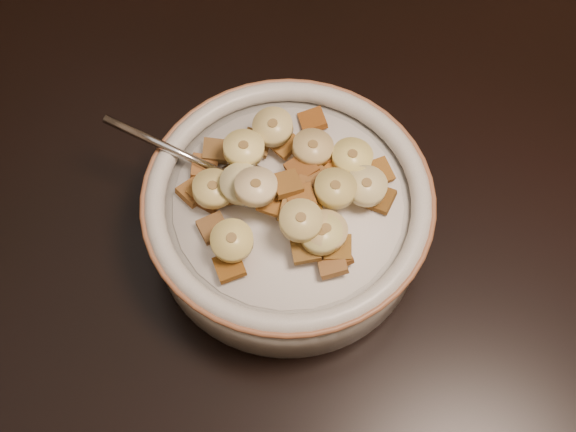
% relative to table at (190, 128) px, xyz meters
% --- Properties ---
extents(floor, '(4.00, 4.50, 0.10)m').
position_rel_table_xyz_m(floor, '(0.00, 0.00, -0.78)').
color(floor, '#422816').
rests_on(floor, ground).
extents(table, '(1.42, 0.93, 0.04)m').
position_rel_table_xyz_m(table, '(0.00, 0.00, 0.00)').
color(table, black).
rests_on(table, floor).
extents(cereal_bowl, '(0.21, 0.21, 0.05)m').
position_rel_table_xyz_m(cereal_bowl, '(0.12, -0.08, 0.05)').
color(cereal_bowl, silver).
rests_on(cereal_bowl, table).
extents(milk, '(0.18, 0.18, 0.00)m').
position_rel_table_xyz_m(milk, '(0.12, -0.08, 0.07)').
color(milk, white).
rests_on(milk, cereal_bowl).
extents(spoon, '(0.05, 0.04, 0.01)m').
position_rel_table_xyz_m(spoon, '(0.09, -0.08, 0.08)').
color(spoon, silver).
rests_on(spoon, cereal_bowl).
extents(cereal_square_0, '(0.03, 0.03, 0.01)m').
position_rel_table_xyz_m(cereal_square_0, '(0.14, -0.07, 0.09)').
color(cereal_square_0, brown).
rests_on(cereal_square_0, milk).
extents(cereal_square_1, '(0.03, 0.03, 0.01)m').
position_rel_table_xyz_m(cereal_square_1, '(0.17, -0.12, 0.08)').
color(cereal_square_1, brown).
rests_on(cereal_square_1, milk).
extents(cereal_square_2, '(0.03, 0.03, 0.01)m').
position_rel_table_xyz_m(cereal_square_2, '(0.18, -0.04, 0.08)').
color(cereal_square_2, brown).
rests_on(cereal_square_2, milk).
extents(cereal_square_3, '(0.03, 0.03, 0.01)m').
position_rel_table_xyz_m(cereal_square_3, '(0.15, -0.05, 0.09)').
color(cereal_square_3, '#93501D').
rests_on(cereal_square_3, milk).
extents(cereal_square_4, '(0.03, 0.03, 0.01)m').
position_rel_table_xyz_m(cereal_square_4, '(0.12, -0.01, 0.08)').
color(cereal_square_4, brown).
rests_on(cereal_square_4, milk).
extents(cereal_square_5, '(0.03, 0.03, 0.01)m').
position_rel_table_xyz_m(cereal_square_5, '(0.14, -0.09, 0.09)').
color(cereal_square_5, brown).
rests_on(cereal_square_5, milk).
extents(cereal_square_6, '(0.03, 0.03, 0.01)m').
position_rel_table_xyz_m(cereal_square_6, '(0.13, -0.09, 0.10)').
color(cereal_square_6, '#935D23').
rests_on(cereal_square_6, milk).
extents(cereal_square_7, '(0.03, 0.03, 0.01)m').
position_rel_table_xyz_m(cereal_square_7, '(0.12, -0.09, 0.10)').
color(cereal_square_7, brown).
rests_on(cereal_square_7, milk).
extents(cereal_square_8, '(0.03, 0.03, 0.01)m').
position_rel_table_xyz_m(cereal_square_8, '(0.13, -0.05, 0.09)').
color(cereal_square_8, '#653110').
rests_on(cereal_square_8, milk).
extents(cereal_square_9, '(0.03, 0.03, 0.01)m').
position_rel_table_xyz_m(cereal_square_9, '(0.15, -0.10, 0.09)').
color(cereal_square_9, brown).
rests_on(cereal_square_9, milk).
extents(cereal_square_10, '(0.03, 0.03, 0.01)m').
position_rel_table_xyz_m(cereal_square_10, '(0.10, -0.04, 0.08)').
color(cereal_square_10, olive).
rests_on(cereal_square_10, milk).
extents(cereal_square_11, '(0.02, 0.02, 0.01)m').
position_rel_table_xyz_m(cereal_square_11, '(0.13, -0.10, 0.09)').
color(cereal_square_11, olive).
rests_on(cereal_square_11, milk).
extents(cereal_square_12, '(0.02, 0.02, 0.01)m').
position_rel_table_xyz_m(cereal_square_12, '(0.07, -0.10, 0.08)').
color(cereal_square_12, brown).
rests_on(cereal_square_12, milk).
extents(cereal_square_13, '(0.03, 0.02, 0.01)m').
position_rel_table_xyz_m(cereal_square_13, '(0.17, -0.11, 0.08)').
color(cereal_square_13, olive).
rests_on(cereal_square_13, milk).
extents(cereal_square_14, '(0.03, 0.03, 0.01)m').
position_rel_table_xyz_m(cereal_square_14, '(0.13, -0.06, 0.09)').
color(cereal_square_14, brown).
rests_on(cereal_square_14, milk).
extents(cereal_square_15, '(0.02, 0.02, 0.01)m').
position_rel_table_xyz_m(cereal_square_15, '(0.14, -0.08, 0.09)').
color(cereal_square_15, brown).
rests_on(cereal_square_15, milk).
extents(cereal_square_16, '(0.03, 0.03, 0.01)m').
position_rel_table_xyz_m(cereal_square_16, '(0.05, -0.10, 0.08)').
color(cereal_square_16, brown).
rests_on(cereal_square_16, milk).
extents(cereal_square_17, '(0.02, 0.02, 0.01)m').
position_rel_table_xyz_m(cereal_square_17, '(0.15, -0.11, 0.09)').
color(cereal_square_17, brown).
rests_on(cereal_square_17, milk).
extents(cereal_square_18, '(0.03, 0.03, 0.01)m').
position_rel_table_xyz_m(cereal_square_18, '(0.08, -0.13, 0.08)').
color(cereal_square_18, brown).
rests_on(cereal_square_18, milk).
extents(cereal_square_19, '(0.03, 0.03, 0.01)m').
position_rel_table_xyz_m(cereal_square_19, '(0.10, -0.15, 0.08)').
color(cereal_square_19, brown).
rests_on(cereal_square_19, milk).
extents(cereal_square_20, '(0.03, 0.03, 0.01)m').
position_rel_table_xyz_m(cereal_square_20, '(0.15, -0.12, 0.08)').
color(cereal_square_20, olive).
rests_on(cereal_square_20, milk).
extents(cereal_square_21, '(0.03, 0.03, 0.01)m').
position_rel_table_xyz_m(cereal_square_21, '(0.06, -0.10, 0.08)').
color(cereal_square_21, brown).
rests_on(cereal_square_21, milk).
extents(cereal_square_22, '(0.03, 0.03, 0.01)m').
position_rel_table_xyz_m(cereal_square_22, '(0.08, -0.10, 0.08)').
color(cereal_square_22, brown).
rests_on(cereal_square_22, milk).
extents(cereal_square_23, '(0.02, 0.02, 0.01)m').
position_rel_table_xyz_m(cereal_square_23, '(0.11, -0.10, 0.09)').
color(cereal_square_23, brown).
rests_on(cereal_square_23, milk).
extents(cereal_square_24, '(0.03, 0.02, 0.01)m').
position_rel_table_xyz_m(cereal_square_24, '(0.05, -0.08, 0.08)').
color(cereal_square_24, brown).
rests_on(cereal_square_24, milk).
extents(cereal_square_25, '(0.02, 0.02, 0.01)m').
position_rel_table_xyz_m(cereal_square_25, '(0.19, -0.06, 0.08)').
color(cereal_square_25, brown).
rests_on(cereal_square_25, milk).
extents(cereal_square_26, '(0.02, 0.02, 0.01)m').
position_rel_table_xyz_m(cereal_square_26, '(0.08, -0.05, 0.08)').
color(cereal_square_26, brown).
rests_on(cereal_square_26, milk).
extents(cereal_square_27, '(0.03, 0.03, 0.01)m').
position_rel_table_xyz_m(cereal_square_27, '(0.05, -0.06, 0.08)').
color(cereal_square_27, brown).
rests_on(cereal_square_27, milk).
extents(cereal_square_28, '(0.03, 0.03, 0.01)m').
position_rel_table_xyz_m(cereal_square_28, '(0.17, -0.13, 0.08)').
color(cereal_square_28, brown).
rests_on(cereal_square_28, milk).
extents(banana_slice_0, '(0.04, 0.04, 0.01)m').
position_rel_table_xyz_m(banana_slice_0, '(0.09, -0.09, 0.10)').
color(banana_slice_0, beige).
rests_on(banana_slice_0, milk).
extents(banana_slice_1, '(0.04, 0.04, 0.01)m').
position_rel_table_xyz_m(banana_slice_1, '(0.18, -0.06, 0.09)').
color(banana_slice_1, '#F7E198').
rests_on(banana_slice_1, milk).
extents(banana_slice_2, '(0.04, 0.04, 0.01)m').
position_rel_table_xyz_m(banana_slice_2, '(0.09, -0.04, 0.10)').
color(banana_slice_2, '#E7D074').
rests_on(banana_slice_2, milk).
extents(banana_slice_3, '(0.04, 0.04, 0.01)m').
position_rel_table_xyz_m(banana_slice_3, '(0.07, -0.10, 0.09)').
color(banana_slice_3, '#E4D577').
rests_on(banana_slice_3, milk).
extents(banana_slice_4, '(0.04, 0.04, 0.01)m').
position_rel_table_xyz_m(banana_slice_4, '(0.16, -0.08, 0.10)').
color(banana_slice_4, tan).
rests_on(banana_slice_4, milk).
extents(banana_slice_5, '(0.04, 0.04, 0.02)m').
position_rel_table_xyz_m(banana_slice_5, '(0.10, -0.10, 0.11)').
color(banana_slice_5, '#FFE2A2').
rests_on(banana_slice_5, milk).
extents(banana_slice_6, '(0.04, 0.04, 0.01)m').
position_rel_table_xyz_m(banana_slice_6, '(0.16, -0.11, 0.09)').
color(banana_slice_6, '#ECCE78').
rests_on(banana_slice_6, milk).
extents(banana_slice_7, '(0.04, 0.04, 0.01)m').
position_rel_table_xyz_m(banana_slice_7, '(0.10, -0.14, 0.09)').
color(banana_slice_7, '#EFD574').
rests_on(banana_slice_7, milk).
extents(banana_slice_8, '(0.03, 0.03, 0.01)m').
position_rel_table_xyz_m(banana_slice_8, '(0.14, -0.11, 0.10)').
color(banana_slice_8, '#E9C87B').
rests_on(banana_slice_8, milk).
extents(banana_slice_9, '(0.04, 0.04, 0.01)m').
position_rel_table_xyz_m(banana_slice_9, '(0.16, -0.11, 0.09)').
color(banana_slice_9, '#D6C888').
rests_on(banana_slice_9, milk).
extents(banana_slice_10, '(0.04, 0.04, 0.01)m').
position_rel_table_xyz_m(banana_slice_10, '(0.16, -0.04, 0.09)').
color(banana_slice_10, '#FFEE7C').
rests_on(banana_slice_10, milk).
extents(banana_slice_11, '(0.04, 0.04, 0.01)m').
position_rel_table_xyz_m(banana_slice_11, '(0.08, -0.07, 0.10)').
color(banana_slice_11, '#FEEF8D').
rests_on(banana_slice_11, milk).
extents(banana_slice_12, '(0.04, 0.04, 0.01)m').
position_rel_table_xyz_m(banana_slice_12, '(0.13, -0.05, 0.10)').
color(banana_slice_12, tan).
rests_on(banana_slice_12, milk).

